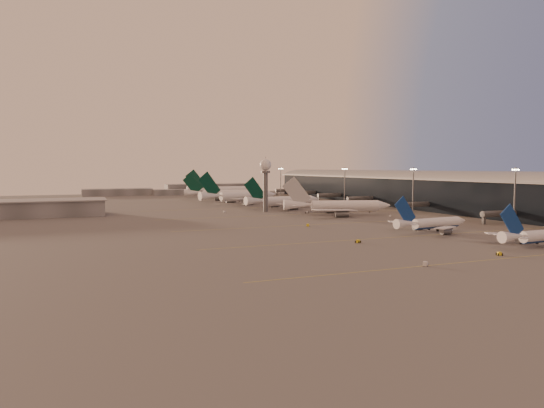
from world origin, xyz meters
name	(u,v)px	position (x,y,z in m)	size (l,w,h in m)	color
ground	(383,243)	(0.00, 0.00, 0.00)	(700.00, 700.00, 0.00)	#5D5B5B
taxiway_markings	(366,222)	(30.00, 56.00, 0.01)	(180.00, 185.25, 0.02)	gold
terminal	(426,191)	(107.88, 110.09, 10.52)	(57.00, 362.00, 23.04)	black
hangar	(20,208)	(-120.00, 140.00, 4.32)	(82.00, 27.00, 8.50)	slate
radar_tower	(265,175)	(5.00, 120.00, 20.95)	(6.40, 6.40, 31.10)	#57595E
mast_a	(515,198)	(58.00, 0.00, 13.74)	(3.60, 0.56, 25.00)	#57595E
mast_b	(413,191)	(55.00, 55.00, 13.74)	(3.60, 0.56, 25.00)	#57595E
mast_c	(345,187)	(50.00, 110.00, 13.74)	(3.60, 0.56, 25.00)	#57595E
mast_d	(281,183)	(48.00, 200.00, 13.74)	(3.60, 0.56, 25.00)	#57595E
distant_horizon	(186,190)	(2.62, 325.14, 3.89)	(165.00, 37.50, 9.00)	slate
narrowbody_near	(542,238)	(42.32, -24.62, 2.85)	(36.00, 28.73, 14.06)	white
narrowbody_mid	(432,225)	(33.70, 16.11, 2.93)	(36.96, 29.38, 14.45)	white
widebody_white	(338,208)	(33.76, 88.91, 3.52)	(56.10, 44.32, 20.30)	white
greentail_a	(284,203)	(24.12, 138.08, 3.45)	(53.46, 42.87, 19.52)	white
greentail_b	(240,198)	(11.00, 184.94, 3.95)	(60.68, 48.48, 22.35)	white
greentail_c	(220,195)	(9.73, 230.72, 3.56)	(54.35, 43.33, 20.17)	white
greentail_d	(224,192)	(23.24, 264.66, 4.14)	(64.62, 52.12, 23.46)	white
gsv_truck_a	(426,261)	(-11.34, -35.20, 1.20)	(5.99, 4.96, 2.35)	silver
gsv_tug_near	(499,254)	(17.80, -31.05, 0.48)	(2.96, 3.74, 0.93)	yellow
gsv_catering_a	(541,234)	(53.23, -15.48, 2.28)	(6.07, 4.29, 4.56)	#545759
gsv_tug_mid	(358,241)	(-7.16, 3.58, 0.51)	(3.66, 4.04, 0.99)	yellow
gsv_truck_b	(416,221)	(46.33, 41.16, 1.14)	(5.68, 2.40, 2.24)	silver
gsv_truck_c	(308,224)	(-2.51, 50.61, 1.21)	(4.85, 6.14, 2.38)	yellow
gsv_catering_b	(390,213)	(52.87, 69.52, 2.06)	(5.48, 3.86, 4.12)	silver
gsv_tug_far	(307,212)	(22.63, 103.25, 0.52)	(2.78, 3.90, 1.01)	silver
gsv_truck_d	(224,211)	(-18.09, 124.32, 1.04)	(3.17, 5.35, 2.03)	silver
gsv_tug_hangar	(315,205)	(49.15, 145.38, 0.51)	(3.86, 2.87, 0.99)	yellow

